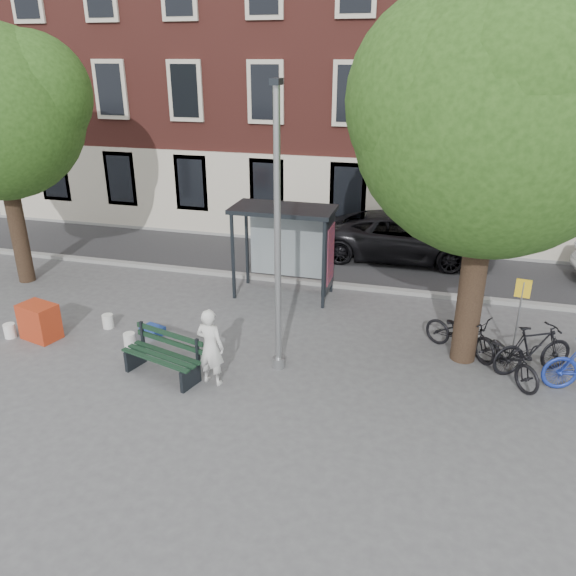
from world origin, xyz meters
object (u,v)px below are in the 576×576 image
(bike_d, at_px, (533,349))
(bench, at_px, (163,357))
(bike_c, at_px, (506,357))
(lamppost, at_px, (278,250))
(car_dark, at_px, (402,236))
(notice_sign, at_px, (521,301))
(bus_shelter, at_px, (298,232))
(painter, at_px, (210,347))
(red_stand, at_px, (39,322))
(bike_a, at_px, (462,334))

(bike_d, bearing_deg, bench, 78.12)
(bike_c, bearing_deg, lamppost, 152.41)
(car_dark, height_order, notice_sign, notice_sign)
(bike_d, relative_size, notice_sign, 1.00)
(bus_shelter, height_order, painter, bus_shelter)
(lamppost, relative_size, red_stand, 6.79)
(bike_a, bearing_deg, notice_sign, -50.65)
(bike_d, distance_m, car_dark, 7.70)
(lamppost, distance_m, bike_c, 5.42)
(notice_sign, bearing_deg, bench, -150.28)
(bus_shelter, distance_m, car_dark, 4.98)
(bench, height_order, red_stand, bench)
(lamppost, distance_m, painter, 2.47)
(painter, xyz_separation_m, car_dark, (3.25, 9.13, -0.08))
(bike_a, bearing_deg, bike_d, -78.12)
(painter, bearing_deg, bike_a, -143.03)
(bench, bearing_deg, painter, 16.21)
(bike_a, bearing_deg, bench, 144.74)
(notice_sign, bearing_deg, lamppost, -150.94)
(bench, xyz_separation_m, red_stand, (-3.74, 0.80, 0.01))
(bike_a, bearing_deg, car_dark, 47.67)
(painter, xyz_separation_m, bench, (-1.12, -0.00, -0.42))
(painter, distance_m, bike_a, 5.84)
(bike_c, height_order, red_stand, bike_c)
(bus_shelter, bearing_deg, bike_a, -27.21)
(painter, bearing_deg, car_dark, -100.60)
(bike_d, height_order, car_dark, car_dark)
(bus_shelter, height_order, bike_a, bus_shelter)
(bike_a, relative_size, notice_sign, 0.99)
(lamppost, bearing_deg, bike_c, 9.91)
(bike_c, bearing_deg, bus_shelter, 111.66)
(lamppost, relative_size, bike_c, 3.15)
(painter, relative_size, bike_d, 0.90)
(bike_a, height_order, car_dark, car_dark)
(lamppost, distance_m, bike_d, 5.99)
(painter, distance_m, bench, 1.19)
(painter, relative_size, notice_sign, 0.90)
(bench, height_order, bike_a, bike_a)
(bike_d, height_order, red_stand, bike_d)
(bike_c, bearing_deg, car_dark, 73.47)
(bike_c, bearing_deg, notice_sign, 38.39)
(bus_shelter, distance_m, bike_a, 5.31)
(bike_d, bearing_deg, bus_shelter, 36.77)
(bus_shelter, relative_size, bike_c, 1.47)
(bike_a, relative_size, red_stand, 2.11)
(lamppost, height_order, red_stand, lamppost)
(bike_c, distance_m, notice_sign, 1.43)
(bike_c, relative_size, car_dark, 0.35)
(bench, height_order, bike_d, bike_d)
(red_stand, bearing_deg, bike_c, 5.36)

